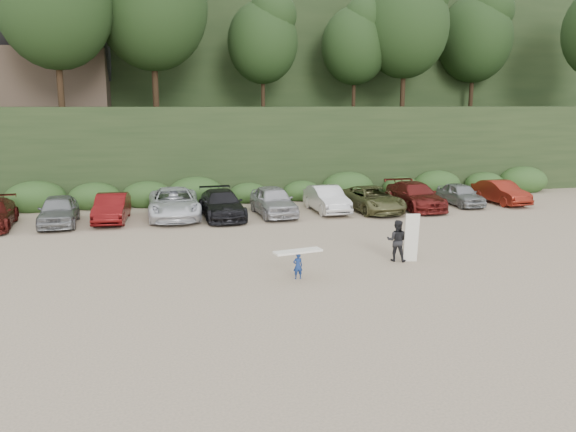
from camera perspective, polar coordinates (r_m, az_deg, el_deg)
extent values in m
plane|color=tan|center=(22.11, 0.03, -4.87)|extent=(120.00, 120.00, 0.00)
cube|color=black|center=(43.06, -6.78, 6.99)|extent=(80.00, 14.00, 6.00)
cube|color=black|center=(60.90, -8.90, 12.86)|extent=(90.00, 30.00, 16.00)
ellipsoid|color=black|center=(43.23, -7.04, 17.62)|extent=(66.00, 12.00, 10.00)
cube|color=#2B491E|center=(35.87, -6.18, 2.30)|extent=(46.20, 2.00, 1.20)
cube|color=brown|center=(45.27, -22.91, 12.74)|extent=(8.00, 6.00, 4.00)
imported|color=gray|center=(31.31, -22.28, 0.53)|extent=(2.04, 4.62, 1.55)
imported|color=#5A0D0E|center=(31.30, -17.46, 0.79)|extent=(1.83, 4.57, 1.48)
imported|color=silver|center=(31.44, -11.50, 1.28)|extent=(2.76, 5.91, 1.64)
imported|color=black|center=(31.02, -6.75, 1.18)|extent=(2.37, 5.31, 1.51)
imported|color=#AEAEB3|center=(31.59, -1.51, 1.56)|extent=(2.23, 4.94, 1.65)
imported|color=silver|center=(32.67, 3.95, 1.73)|extent=(1.73, 4.60, 1.50)
imported|color=brown|center=(33.13, 8.56, 1.71)|extent=(2.78, 5.34, 1.44)
imported|color=maroon|center=(34.46, 12.77, 2.02)|extent=(2.20, 5.37, 1.56)
imported|color=gray|center=(36.38, 17.13, 2.12)|extent=(1.67, 4.04, 1.37)
imported|color=maroon|center=(37.86, 20.81, 2.28)|extent=(1.76, 4.43, 1.44)
imported|color=navy|center=(20.11, 1.01, -5.09)|extent=(0.36, 0.24, 0.96)
cube|color=white|center=(19.96, 1.01, -3.61)|extent=(1.81, 0.79, 0.07)
imported|color=black|center=(22.71, 11.00, -2.47)|extent=(1.02, 0.95, 1.67)
cube|color=silver|center=(22.63, 12.42, -2.18)|extent=(0.59, 0.38, 1.96)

